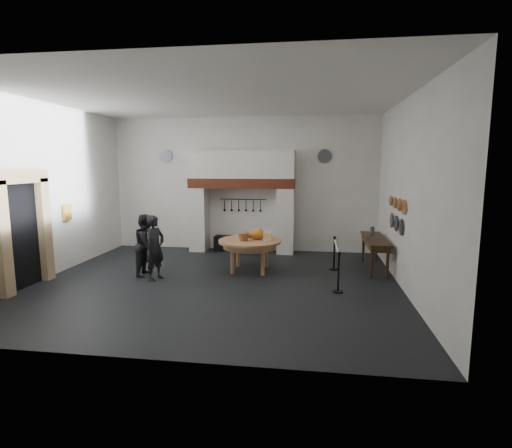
# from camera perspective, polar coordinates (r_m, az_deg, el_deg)

# --- Properties ---
(floor) EXTENTS (9.00, 8.00, 0.02)m
(floor) POSITION_cam_1_polar(r_m,az_deg,el_deg) (10.14, -5.69, -8.35)
(floor) COLOR black
(floor) RESTS_ON ground
(ceiling) EXTENTS (9.00, 8.00, 0.02)m
(ceiling) POSITION_cam_1_polar(r_m,az_deg,el_deg) (9.82, -6.10, 17.64)
(ceiling) COLOR silver
(ceiling) RESTS_ON wall_back
(wall_back) EXTENTS (9.00, 0.02, 4.50)m
(wall_back) POSITION_cam_1_polar(r_m,az_deg,el_deg) (13.63, -1.81, 5.67)
(wall_back) COLOR white
(wall_back) RESTS_ON floor
(wall_front) EXTENTS (9.00, 0.02, 4.50)m
(wall_front) POSITION_cam_1_polar(r_m,az_deg,el_deg) (5.94, -15.24, 1.51)
(wall_front) COLOR white
(wall_front) RESTS_ON floor
(wall_left) EXTENTS (0.02, 8.00, 4.50)m
(wall_left) POSITION_cam_1_polar(r_m,az_deg,el_deg) (11.66, -27.94, 4.17)
(wall_left) COLOR white
(wall_left) RESTS_ON floor
(wall_right) EXTENTS (0.02, 8.00, 4.50)m
(wall_right) POSITION_cam_1_polar(r_m,az_deg,el_deg) (9.68, 20.99, 3.89)
(wall_right) COLOR white
(wall_right) RESTS_ON floor
(chimney_pier_left) EXTENTS (0.55, 0.70, 2.15)m
(chimney_pier_left) POSITION_cam_1_polar(r_m,az_deg,el_deg) (13.74, -8.11, 0.69)
(chimney_pier_left) COLOR silver
(chimney_pier_left) RESTS_ON floor
(chimney_pier_right) EXTENTS (0.55, 0.70, 2.15)m
(chimney_pier_right) POSITION_cam_1_polar(r_m,az_deg,el_deg) (13.22, 4.26, 0.44)
(chimney_pier_right) COLOR silver
(chimney_pier_right) RESTS_ON floor
(hearth_brick_band) EXTENTS (3.50, 0.72, 0.32)m
(hearth_brick_band) POSITION_cam_1_polar(r_m,az_deg,el_deg) (13.29, -2.08, 5.85)
(hearth_brick_band) COLOR #9E442B
(hearth_brick_band) RESTS_ON chimney_pier_left
(chimney_hood) EXTENTS (3.50, 0.70, 0.90)m
(chimney_hood) POSITION_cam_1_polar(r_m,az_deg,el_deg) (13.27, -2.09, 8.48)
(chimney_hood) COLOR silver
(chimney_hood) RESTS_ON hearth_brick_band
(iron_range) EXTENTS (1.90, 0.45, 0.50)m
(iron_range) POSITION_cam_1_polar(r_m,az_deg,el_deg) (13.61, -1.98, -2.83)
(iron_range) COLOR black
(iron_range) RESTS_ON floor
(utensil_rail) EXTENTS (1.60, 0.02, 0.02)m
(utensil_rail) POSITION_cam_1_polar(r_m,az_deg,el_deg) (13.59, -1.86, 3.55)
(utensil_rail) COLOR black
(utensil_rail) RESTS_ON wall_back
(door_recess) EXTENTS (0.04, 1.10, 2.50)m
(door_recess) POSITION_cam_1_polar(r_m,az_deg,el_deg) (10.96, -30.50, -1.52)
(door_recess) COLOR black
(door_recess) RESTS_ON floor
(door_jamb_near) EXTENTS (0.22, 0.30, 2.60)m
(door_jamb_near) POSITION_cam_1_polar(r_m,az_deg,el_deg) (10.37, -32.53, -1.92)
(door_jamb_near) COLOR tan
(door_jamb_near) RESTS_ON floor
(door_jamb_far) EXTENTS (0.22, 0.30, 2.60)m
(door_jamb_far) POSITION_cam_1_polar(r_m,az_deg,el_deg) (11.45, -28.00, -0.69)
(door_jamb_far) COLOR tan
(door_jamb_far) RESTS_ON floor
(door_lintel) EXTENTS (0.22, 1.70, 0.30)m
(door_lintel) POSITION_cam_1_polar(r_m,az_deg,el_deg) (10.78, -30.69, 5.81)
(door_lintel) COLOR tan
(door_lintel) RESTS_ON door_jamb_near
(wall_plaque) EXTENTS (0.05, 0.34, 0.44)m
(wall_plaque) POSITION_cam_1_polar(r_m,az_deg,el_deg) (12.34, -25.37, 1.50)
(wall_plaque) COLOR gold
(wall_plaque) RESTS_ON wall_left
(work_table) EXTENTS (1.96, 1.96, 0.07)m
(work_table) POSITION_cam_1_polar(r_m,az_deg,el_deg) (11.00, -0.88, -2.45)
(work_table) COLOR #AE7C52
(work_table) RESTS_ON floor
(pumpkin) EXTENTS (0.36, 0.36, 0.31)m
(pumpkin) POSITION_cam_1_polar(r_m,az_deg,el_deg) (11.03, 0.22, -1.41)
(pumpkin) COLOR orange
(pumpkin) RESTS_ON work_table
(cheese_block_big) EXTENTS (0.22, 0.22, 0.24)m
(cheese_block_big) POSITION_cam_1_polar(r_m,az_deg,el_deg) (10.86, 1.68, -1.77)
(cheese_block_big) COLOR #CFB67C
(cheese_block_big) RESTS_ON work_table
(cheese_block_small) EXTENTS (0.18, 0.18, 0.20)m
(cheese_block_small) POSITION_cam_1_polar(r_m,az_deg,el_deg) (11.15, 1.75, -1.59)
(cheese_block_small) COLOR #F4D992
(cheese_block_small) RESTS_ON work_table
(wicker_basket) EXTENTS (0.36, 0.36, 0.22)m
(wicker_basket) POSITION_cam_1_polar(r_m,az_deg,el_deg) (10.85, -1.79, -1.83)
(wicker_basket) COLOR #995A38
(wicker_basket) RESTS_ON work_table
(bread_loaf) EXTENTS (0.31, 0.18, 0.13)m
(bread_loaf) POSITION_cam_1_polar(r_m,az_deg,el_deg) (11.34, -1.11, -1.60)
(bread_loaf) COLOR #A57E3A
(bread_loaf) RESTS_ON work_table
(visitor_near) EXTENTS (0.59, 0.71, 1.67)m
(visitor_near) POSITION_cam_1_polar(r_m,az_deg,el_deg) (10.49, -14.22, -3.30)
(visitor_near) COLOR black
(visitor_near) RESTS_ON floor
(visitor_far) EXTENTS (0.65, 0.82, 1.64)m
(visitor_far) POSITION_cam_1_polar(r_m,az_deg,el_deg) (11.01, -15.36, -2.86)
(visitor_far) COLOR black
(visitor_far) RESTS_ON floor
(side_table) EXTENTS (0.55, 2.20, 0.06)m
(side_table) POSITION_cam_1_polar(r_m,az_deg,el_deg) (11.64, 16.65, -2.05)
(side_table) COLOR #322412
(side_table) RESTS_ON floor
(pewter_jug) EXTENTS (0.12, 0.12, 0.22)m
(pewter_jug) POSITION_cam_1_polar(r_m,az_deg,el_deg) (12.20, 16.27, -0.89)
(pewter_jug) COLOR #4C4D51
(pewter_jug) RESTS_ON side_table
(copper_pan_a) EXTENTS (0.03, 0.34, 0.34)m
(copper_pan_a) POSITION_cam_1_polar(r_m,az_deg,el_deg) (9.89, 20.42, 2.26)
(copper_pan_a) COLOR #C6662D
(copper_pan_a) RESTS_ON wall_right
(copper_pan_b) EXTENTS (0.03, 0.32, 0.32)m
(copper_pan_b) POSITION_cam_1_polar(r_m,az_deg,el_deg) (10.43, 19.79, 2.60)
(copper_pan_b) COLOR #C6662D
(copper_pan_b) RESTS_ON wall_right
(copper_pan_c) EXTENTS (0.03, 0.30, 0.30)m
(copper_pan_c) POSITION_cam_1_polar(r_m,az_deg,el_deg) (10.96, 19.22, 2.90)
(copper_pan_c) COLOR #C6662D
(copper_pan_c) RESTS_ON wall_right
(copper_pan_d) EXTENTS (0.03, 0.28, 0.28)m
(copper_pan_d) POSITION_cam_1_polar(r_m,az_deg,el_deg) (11.50, 18.70, 3.17)
(copper_pan_d) COLOR #C6662D
(copper_pan_d) RESTS_ON wall_right
(pewter_plate_left) EXTENTS (0.03, 0.40, 0.40)m
(pewter_plate_left) POSITION_cam_1_polar(r_m,az_deg,el_deg) (10.15, 20.04, -0.42)
(pewter_plate_left) COLOR #4C4C51
(pewter_plate_left) RESTS_ON wall_right
(pewter_plate_mid) EXTENTS (0.03, 0.40, 0.40)m
(pewter_plate_mid) POSITION_cam_1_polar(r_m,az_deg,el_deg) (10.73, 19.39, 0.08)
(pewter_plate_mid) COLOR #4C4C51
(pewter_plate_mid) RESTS_ON wall_right
(pewter_plate_right) EXTENTS (0.03, 0.40, 0.40)m
(pewter_plate_right) POSITION_cam_1_polar(r_m,az_deg,el_deg) (11.31, 18.80, 0.53)
(pewter_plate_right) COLOR #4C4C51
(pewter_plate_right) RESTS_ON wall_right
(pewter_plate_back_left) EXTENTS (0.44, 0.03, 0.44)m
(pewter_plate_back_left) POSITION_cam_1_polar(r_m,az_deg,el_deg) (14.30, -12.73, 9.41)
(pewter_plate_back_left) COLOR #4C4C51
(pewter_plate_back_left) RESTS_ON wall_back
(pewter_plate_back_right) EXTENTS (0.44, 0.03, 0.44)m
(pewter_plate_back_right) POSITION_cam_1_polar(r_m,az_deg,el_deg) (13.38, 9.77, 9.56)
(pewter_plate_back_right) COLOR #4C4C51
(pewter_plate_back_right) RESTS_ON wall_back
(barrier_post_near) EXTENTS (0.05, 0.05, 0.90)m
(barrier_post_near) POSITION_cam_1_polar(r_m,az_deg,el_deg) (9.45, 11.71, -6.92)
(barrier_post_near) COLOR black
(barrier_post_near) RESTS_ON floor
(barrier_post_far) EXTENTS (0.05, 0.05, 0.90)m
(barrier_post_far) POSITION_cam_1_polar(r_m,az_deg,el_deg) (11.39, 11.10, -4.24)
(barrier_post_far) COLOR black
(barrier_post_far) RESTS_ON floor
(barrier_rope) EXTENTS (0.04, 2.00, 0.04)m
(barrier_rope) POSITION_cam_1_polar(r_m,az_deg,el_deg) (10.33, 11.44, -3.30)
(barrier_rope) COLOR white
(barrier_rope) RESTS_ON barrier_post_near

